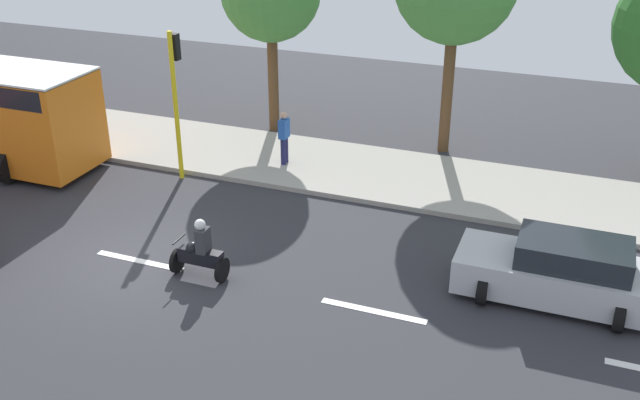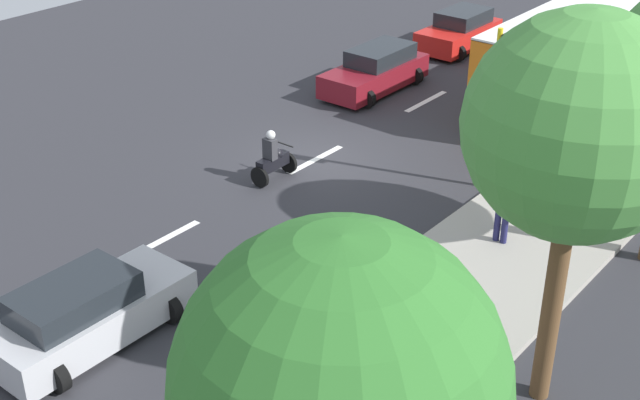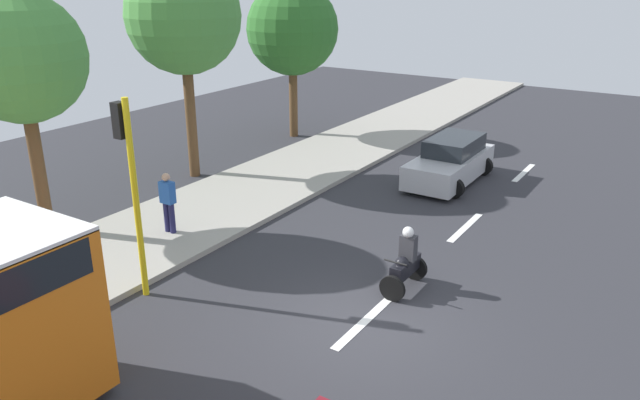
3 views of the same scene
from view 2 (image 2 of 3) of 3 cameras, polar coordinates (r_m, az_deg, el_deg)
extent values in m
cube|color=#2D2D33|center=(25.40, -0.30, 2.59)|extent=(40.00, 60.00, 0.10)
cube|color=#9E998E|center=(22.09, 13.92, -2.10)|extent=(4.00, 60.00, 0.15)
cube|color=white|center=(21.60, -10.43, -2.64)|extent=(0.20, 2.40, 0.01)
cube|color=white|center=(25.37, -0.30, 2.70)|extent=(0.20, 2.40, 0.01)
cube|color=white|center=(29.88, 7.05, 6.51)|extent=(0.20, 2.40, 0.01)
cube|color=white|center=(34.84, 12.45, 9.22)|extent=(0.20, 2.40, 0.01)
cube|color=#B7B7BC|center=(18.20, -14.92, -7.52)|extent=(1.72, 4.30, 0.80)
cube|color=#1E2328|center=(17.67, -16.07, -6.20)|extent=(1.44, 2.41, 0.56)
cylinder|color=black|center=(19.52, -12.90, -5.45)|extent=(0.64, 0.22, 0.64)
cylinder|color=black|center=(18.53, -9.94, -7.13)|extent=(0.64, 0.22, 0.64)
cylinder|color=black|center=(18.29, -19.81, -9.10)|extent=(0.64, 0.22, 0.64)
cylinder|color=black|center=(17.23, -17.06, -11.16)|extent=(0.64, 0.22, 0.64)
cube|color=red|center=(35.33, 9.16, 10.73)|extent=(1.78, 3.90, 0.80)
cube|color=#1E2328|center=(35.40, 9.51, 11.88)|extent=(1.50, 2.19, 0.56)
cylinder|color=black|center=(33.96, 9.15, 9.60)|extent=(0.64, 0.22, 0.64)
cylinder|color=black|center=(34.72, 6.91, 10.16)|extent=(0.64, 0.22, 0.64)
cylinder|color=black|center=(36.12, 11.28, 10.53)|extent=(0.64, 0.22, 0.64)
cylinder|color=black|center=(36.84, 9.12, 11.06)|extent=(0.64, 0.22, 0.64)
cube|color=maroon|center=(30.50, 3.62, 8.24)|extent=(1.71, 4.40, 0.80)
cube|color=#1E2328|center=(30.56, 4.05, 9.61)|extent=(1.44, 2.46, 0.56)
cylinder|color=black|center=(29.07, 3.12, 6.73)|extent=(0.64, 0.22, 0.64)
cylinder|color=black|center=(29.91, 0.79, 7.40)|extent=(0.64, 0.22, 0.64)
cylinder|color=black|center=(31.33, 6.29, 8.20)|extent=(0.64, 0.22, 0.64)
cylinder|color=black|center=(32.11, 4.04, 8.80)|extent=(0.64, 0.22, 0.64)
cube|color=orange|center=(30.98, 16.96, 9.52)|extent=(2.50, 11.00, 2.90)
cube|color=black|center=(30.67, 17.25, 11.47)|extent=(2.52, 10.56, 0.60)
cube|color=white|center=(30.58, 17.35, 12.13)|extent=(2.50, 11.00, 0.08)
cylinder|color=black|center=(34.84, 17.39, 9.45)|extent=(1.00, 0.30, 1.00)
cylinder|color=black|center=(28.74, 11.81, 6.29)|extent=(1.00, 0.30, 1.00)
cylinder|color=black|center=(27.90, 15.78, 5.14)|extent=(1.00, 0.30, 1.00)
cylinder|color=black|center=(24.51, -2.12, 2.49)|extent=(0.60, 0.10, 0.60)
cylinder|color=black|center=(23.72, -4.02, 1.52)|extent=(0.60, 0.10, 0.60)
cube|color=black|center=(23.97, -3.15, 2.51)|extent=(0.28, 1.10, 0.36)
sphere|color=black|center=(24.02, -2.84, 3.06)|extent=(0.32, 0.32, 0.32)
cylinder|color=black|center=(24.19, -2.30, 3.70)|extent=(0.55, 0.04, 0.04)
cube|color=#333338|center=(23.71, -3.34, 3.41)|extent=(0.36, 0.24, 0.60)
sphere|color=silver|center=(23.58, -3.29, 4.33)|extent=(0.26, 0.26, 0.26)
cylinder|color=#1E1E4C|center=(21.21, 11.69, -1.60)|extent=(0.16, 0.16, 0.85)
cylinder|color=#1E1E4C|center=(21.14, 12.16, -1.77)|extent=(0.16, 0.16, 0.85)
cube|color=#2659B2|center=(20.83, 12.12, 0.05)|extent=(0.40, 0.24, 0.60)
sphere|color=tan|center=(20.64, 12.23, 1.10)|extent=(0.22, 0.22, 0.22)
cylinder|color=yellow|center=(23.33, 11.37, 5.81)|extent=(0.14, 0.14, 4.50)
cube|color=black|center=(22.65, 12.27, 9.77)|extent=(0.24, 0.24, 0.76)
sphere|color=red|center=(22.53, 12.61, 10.28)|extent=(0.16, 0.16, 0.16)
sphere|color=#F2A50C|center=(22.60, 12.55, 9.70)|extent=(0.16, 0.16, 0.16)
sphere|color=green|center=(22.68, 12.48, 9.12)|extent=(0.16, 0.16, 0.16)
cylinder|color=brown|center=(15.89, 15.17, -6.63)|extent=(0.36, 0.36, 4.15)
sphere|color=#478C3D|center=(14.30, 16.85, 4.71)|extent=(3.81, 3.81, 3.81)
sphere|color=#2D6B28|center=(9.72, 1.32, -12.18)|extent=(3.84, 3.84, 3.84)
camera|label=1|loc=(28.76, -37.32, 19.68)|focal=41.57mm
camera|label=3|loc=(34.28, 3.65, 21.42)|focal=34.81mm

